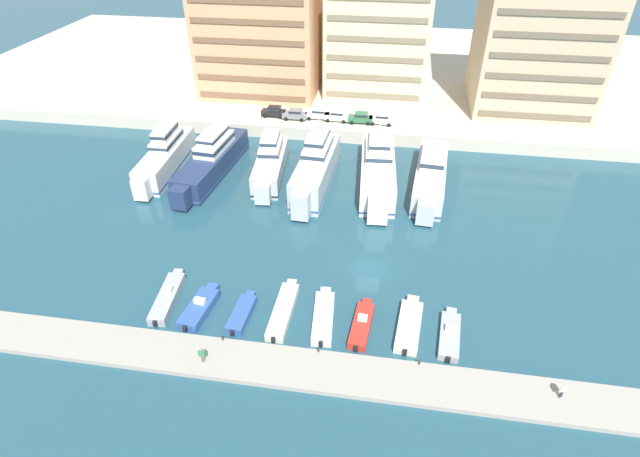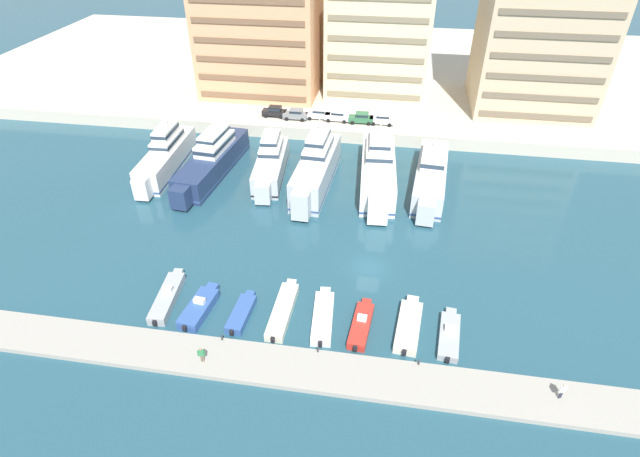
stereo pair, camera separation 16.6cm
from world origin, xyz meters
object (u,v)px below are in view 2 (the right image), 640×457
Objects in this scene: motorboat_grey_right at (449,335)px; car_white_mid_left at (319,113)px; yacht_navy_left at (212,160)px; car_white_center_right at (382,119)px; car_green_center at (361,118)px; yacht_silver_center_left at (316,168)px; yacht_silver_center_right at (431,175)px; car_black_far_left at (275,111)px; car_white_center_left at (337,116)px; yacht_white_far_left at (166,156)px; yacht_silver_mid_left at (271,163)px; motorboat_blue_mid_left at (242,313)px; motorboat_blue_left at (200,307)px; motorboat_white_center at (323,316)px; motorboat_red_center_right at (361,325)px; car_grey_left at (296,114)px; pedestrian_mid_deck at (201,354)px; motorboat_cream_mid_right at (409,325)px; motorboat_cream_center_left at (283,310)px; yacht_white_center at (378,168)px; pedestrian_near_edge at (563,390)px; motorboat_grey_far_left at (168,297)px.

car_white_mid_left is (-19.90, 44.77, 2.68)m from motorboat_grey_right.
car_white_center_right is (23.74, 16.83, 0.84)m from yacht_navy_left.
yacht_silver_center_left is at bearing -104.72° from car_green_center.
yacht_silver_center_right is at bearing -42.00° from car_white_mid_left.
car_black_far_left is 0.99× the size of car_white_center_left.
yacht_white_far_left is 1.13× the size of yacht_silver_mid_left.
car_green_center is at bearing 80.06° from motorboat_blue_mid_left.
motorboat_white_center is at bearing 3.26° from motorboat_blue_left.
yacht_navy_left is 5.16× the size of car_white_mid_left.
motorboat_white_center is 1.14× the size of motorboat_red_center_right.
motorboat_blue_left is at bearing -105.73° from yacht_silver_center_left.
car_white_mid_left and car_green_center have the same top height.
yacht_navy_left reaches higher than car_grey_left.
car_white_mid_left is (-7.64, 44.41, 2.55)m from motorboat_white_center.
yacht_white_far_left is at bearing -139.15° from car_white_mid_left.
motorboat_cream_mid_right is at bearing 22.12° from pedestrian_mid_deck.
car_green_center is at bearing 39.68° from yacht_navy_left.
motorboat_cream_center_left is (-15.02, -27.41, -1.60)m from yacht_silver_center_right.
car_white_center_left is at bearing 110.55° from motorboat_grey_right.
yacht_navy_left is (7.14, -0.04, -0.06)m from yacht_white_far_left.
yacht_white_far_left is 31.25m from yacht_white_center.
yacht_silver_center_left is at bearing -3.90° from yacht_navy_left.
car_white_mid_left is 0.99× the size of car_white_center_right.
motorboat_cream_mid_right is (20.33, -27.36, -1.69)m from yacht_silver_mid_left.
yacht_silver_center_right is 31.30m from motorboat_cream_center_left.
yacht_silver_mid_left is 34.12m from motorboat_cream_mid_right.
yacht_white_far_left reaches higher than car_white_mid_left.
car_grey_left is at bearing 104.71° from motorboat_white_center.
yacht_navy_left is at bearing -178.73° from yacht_silver_center_right.
yacht_white_far_left is at bearing -148.54° from car_green_center.
yacht_silver_center_left is 0.97× the size of yacht_silver_center_right.
yacht_white_center reaches higher than pedestrian_near_edge.
car_white_mid_left is 51.71m from pedestrian_mid_deck.
motorboat_white_center is (12.52, 0.71, -0.02)m from motorboat_blue_left.
car_white_center_left is at bearing 36.02° from yacht_white_far_left.
yacht_white_far_left is 4.46× the size of car_white_center_right.
motorboat_blue_left is (8.04, -27.74, -1.69)m from yacht_navy_left.
motorboat_blue_mid_left is 20.39m from motorboat_grey_right.
yacht_silver_center_left reaches higher than car_grey_left.
motorboat_cream_center_left is 2.08× the size of car_white_center_right.
motorboat_cream_mid_right is 45.75m from car_white_center_left.
yacht_silver_mid_left is 16.10m from car_grey_left.
yacht_navy_left is at bearing 98.93° from motorboat_grey_far_left.
yacht_navy_left is 2.73× the size of motorboat_white_center.
motorboat_blue_mid_left is at bearing -176.88° from motorboat_cream_mid_right.
yacht_navy_left is at bearing 107.43° from pedestrian_mid_deck.
motorboat_blue_left reaches higher than motorboat_grey_far_left.
motorboat_grey_right is at bearing 1.03° from motorboat_blue_mid_left.
car_white_center_right is at bearing 65.41° from yacht_silver_center_left.
motorboat_grey_far_left is at bearing 165.65° from motorboat_blue_left.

